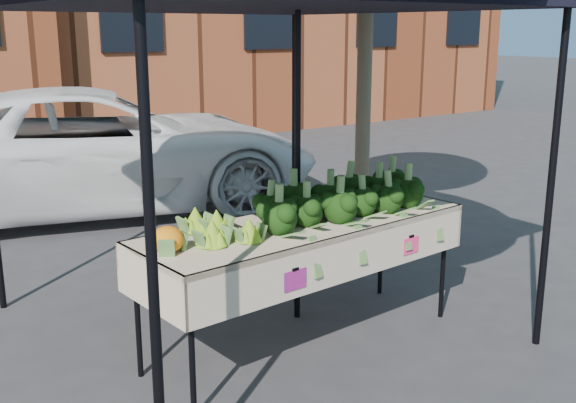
% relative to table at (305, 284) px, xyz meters
% --- Properties ---
extents(ground, '(90.00, 90.00, 0.00)m').
position_rel_table_xyz_m(ground, '(-0.01, -0.02, -0.45)').
color(ground, '#2C2C2F').
extents(table, '(2.45, 0.96, 0.90)m').
position_rel_table_xyz_m(table, '(0.00, 0.00, 0.00)').
color(table, beige).
rests_on(table, ground).
extents(canopy, '(3.16, 3.16, 2.74)m').
position_rel_table_xyz_m(canopy, '(-0.11, 0.49, 0.92)').
color(canopy, black).
rests_on(canopy, ground).
extents(broccoli_heap, '(1.49, 0.59, 0.28)m').
position_rel_table_xyz_m(broccoli_heap, '(0.32, 0.03, 0.59)').
color(broccoli_heap, black).
rests_on(broccoli_heap, table).
extents(romanesco_cluster, '(0.45, 0.59, 0.22)m').
position_rel_table_xyz_m(romanesco_cluster, '(-0.67, 0.04, 0.56)').
color(romanesco_cluster, '#9EBE26').
rests_on(romanesco_cluster, table).
extents(cauliflower_pair, '(0.22, 0.22, 0.20)m').
position_rel_table_xyz_m(cauliflower_pair, '(-1.05, -0.05, 0.55)').
color(cauliflower_pair, orange).
rests_on(cauliflower_pair, table).
extents(street_tree, '(2.12, 2.12, 4.17)m').
position_rel_table_xyz_m(street_tree, '(1.75, 1.38, 1.64)').
color(street_tree, '#1E4C14').
rests_on(street_tree, ground).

